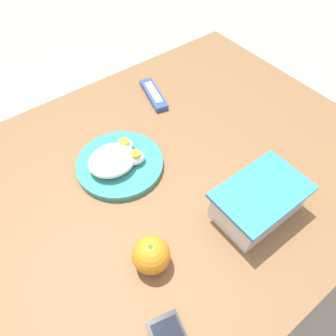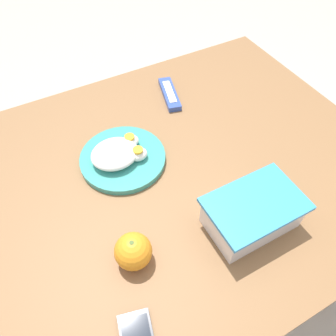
# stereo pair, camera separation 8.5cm
# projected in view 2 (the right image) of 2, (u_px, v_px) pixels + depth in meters

# --- Properties ---
(ground_plane) EXTENTS (10.00, 10.00, 0.00)m
(ground_plane) POSITION_uv_depth(u_px,v_px,m) (177.00, 269.00, 1.47)
(ground_plane) COLOR #B2A899
(table) EXTENTS (1.11, 0.92, 0.74)m
(table) POSITION_uv_depth(u_px,v_px,m) (181.00, 186.00, 0.97)
(table) COLOR brown
(table) RESTS_ON ground_plane
(food_container) EXTENTS (0.21, 0.14, 0.09)m
(food_container) POSITION_uv_depth(u_px,v_px,m) (252.00, 214.00, 0.75)
(food_container) COLOR white
(food_container) RESTS_ON table
(orange_fruit) EXTENTS (0.08, 0.08, 0.08)m
(orange_fruit) POSITION_uv_depth(u_px,v_px,m) (133.00, 251.00, 0.69)
(orange_fruit) COLOR orange
(orange_fruit) RESTS_ON table
(rice_plate) EXTENTS (0.23, 0.23, 0.06)m
(rice_plate) POSITION_uv_depth(u_px,v_px,m) (121.00, 156.00, 0.88)
(rice_plate) COLOR teal
(rice_plate) RESTS_ON table
(candy_bar) EXTENTS (0.08, 0.16, 0.02)m
(candy_bar) POSITION_uv_depth(u_px,v_px,m) (170.00, 94.00, 1.07)
(candy_bar) COLOR #334C9E
(candy_bar) RESTS_ON table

